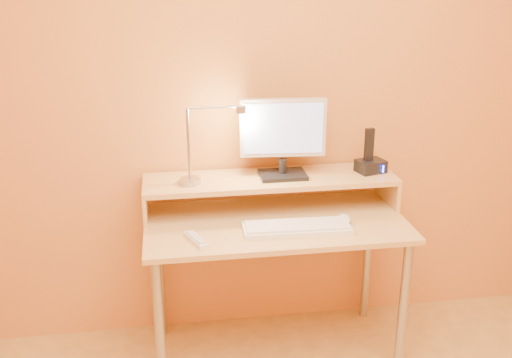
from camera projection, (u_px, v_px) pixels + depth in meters
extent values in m
cube|color=#CB7F43|center=(265.00, 93.00, 2.83)|extent=(3.00, 0.04, 2.50)
cylinder|color=#AAAAAF|center=(160.00, 331.00, 2.53)|extent=(0.04, 0.04, 0.69)
cylinder|color=#AAAAAF|center=(403.00, 310.00, 2.69)|extent=(0.04, 0.04, 0.69)
cylinder|color=#AAAAAF|center=(160.00, 274.00, 3.00)|extent=(0.04, 0.04, 0.69)
cylinder|color=#AAAAAF|center=(367.00, 259.00, 3.16)|extent=(0.04, 0.04, 0.69)
cube|color=tan|center=(276.00, 223.00, 2.72)|extent=(1.20, 0.60, 0.02)
cube|color=tan|center=(146.00, 202.00, 2.75)|extent=(0.02, 0.30, 0.14)
cube|color=tan|center=(388.00, 188.00, 2.92)|extent=(0.02, 0.30, 0.14)
cube|color=tan|center=(270.00, 180.00, 2.81)|extent=(1.20, 0.30, 0.02)
cube|color=black|center=(283.00, 175.00, 2.81)|extent=(0.22, 0.16, 0.02)
cylinder|color=black|center=(283.00, 166.00, 2.79)|extent=(0.04, 0.04, 0.07)
cube|color=silver|center=(283.00, 128.00, 2.74)|extent=(0.40, 0.07, 0.27)
cube|color=black|center=(282.00, 126.00, 2.76)|extent=(0.36, 0.04, 0.23)
cube|color=#9FACEC|center=(284.00, 129.00, 2.72)|extent=(0.36, 0.03, 0.24)
cylinder|color=#AAAAAF|center=(190.00, 181.00, 2.72)|extent=(0.10, 0.10, 0.02)
cylinder|color=#AAAAAF|center=(189.00, 144.00, 2.65)|extent=(0.01, 0.01, 0.33)
cylinder|color=#AAAAAF|center=(214.00, 107.00, 2.62)|extent=(0.24, 0.01, 0.01)
cylinder|color=#AAAAAF|center=(241.00, 110.00, 2.64)|extent=(0.04, 0.04, 0.03)
cylinder|color=#FFEAC6|center=(241.00, 113.00, 2.64)|extent=(0.03, 0.03, 0.00)
cube|color=black|center=(371.00, 166.00, 2.86)|extent=(0.15, 0.13, 0.06)
cube|color=black|center=(369.00, 144.00, 2.82)|extent=(0.05, 0.03, 0.16)
cube|color=#1441F4|center=(383.00, 169.00, 2.82)|extent=(0.01, 0.00, 0.04)
cube|color=white|center=(297.00, 228.00, 2.61)|extent=(0.48, 0.17, 0.02)
ellipsoid|color=silver|center=(344.00, 219.00, 2.70)|extent=(0.07, 0.11, 0.04)
cube|color=white|center=(196.00, 240.00, 2.51)|extent=(0.10, 0.17, 0.02)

